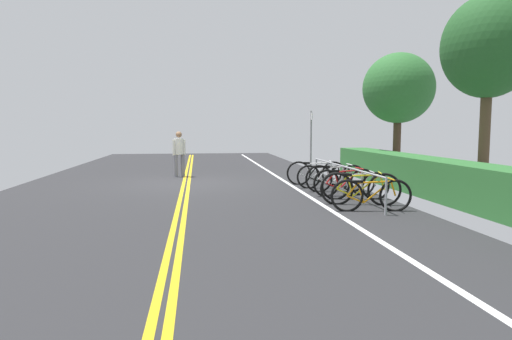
% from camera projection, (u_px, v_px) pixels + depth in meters
% --- Properties ---
extents(ground_plane, '(31.45, 10.15, 0.05)m').
position_uv_depth(ground_plane, '(186.00, 184.00, 14.22)').
color(ground_plane, '#2B2B2D').
extents(centre_line_yellow_inner, '(28.31, 0.10, 0.00)m').
position_uv_depth(centre_line_yellow_inner, '(184.00, 183.00, 14.21)').
color(centre_line_yellow_inner, gold).
rests_on(centre_line_yellow_inner, ground_plane).
extents(centre_line_yellow_outer, '(28.31, 0.10, 0.00)m').
position_uv_depth(centre_line_yellow_outer, '(189.00, 183.00, 14.23)').
color(centre_line_yellow_outer, gold).
rests_on(centre_line_yellow_outer, ground_plane).
extents(bike_lane_stripe_white, '(28.31, 0.12, 0.00)m').
position_uv_depth(bike_lane_stripe_white, '(285.00, 182.00, 14.63)').
color(bike_lane_stripe_white, white).
rests_on(bike_lane_stripe_white, ground_plane).
extents(bike_rack, '(5.41, 0.05, 0.78)m').
position_uv_depth(bike_rack, '(343.00, 173.00, 11.69)').
color(bike_rack, '#9EA0A5').
rests_on(bike_rack, ground_plane).
extents(bicycle_0, '(0.49, 1.81, 0.77)m').
position_uv_depth(bicycle_0, '(316.00, 173.00, 13.85)').
color(bicycle_0, black).
rests_on(bicycle_0, ground_plane).
extents(bicycle_1, '(0.46, 1.66, 0.73)m').
position_uv_depth(bicycle_1, '(325.00, 176.00, 13.10)').
color(bicycle_1, black).
rests_on(bicycle_1, ground_plane).
extents(bicycle_2, '(0.46, 1.72, 0.79)m').
position_uv_depth(bicycle_2, '(336.00, 178.00, 12.40)').
color(bicycle_2, black).
rests_on(bicycle_2, ground_plane).
extents(bicycle_3, '(0.46, 1.73, 0.74)m').
position_uv_depth(bicycle_3, '(345.00, 182.00, 11.67)').
color(bicycle_3, black).
rests_on(bicycle_3, ground_plane).
extents(bicycle_4, '(0.46, 1.68, 0.72)m').
position_uv_depth(bicycle_4, '(355.00, 186.00, 11.08)').
color(bicycle_4, black).
rests_on(bicycle_4, ground_plane).
extents(bicycle_5, '(0.58, 1.79, 0.79)m').
position_uv_depth(bicycle_5, '(360.00, 189.00, 10.29)').
color(bicycle_5, black).
rests_on(bicycle_5, ground_plane).
extents(bicycle_6, '(0.46, 1.73, 0.73)m').
position_uv_depth(bicycle_6, '(371.00, 195.00, 9.53)').
color(bicycle_6, black).
rests_on(bicycle_6, ground_plane).
extents(pedestrian, '(0.32, 0.45, 1.61)m').
position_uv_depth(pedestrian, '(179.00, 151.00, 15.97)').
color(pedestrian, slate).
rests_on(pedestrian, ground_plane).
extents(sign_post_near, '(0.36, 0.06, 2.30)m').
position_uv_depth(sign_post_near, '(311.00, 139.00, 14.99)').
color(sign_post_near, gray).
rests_on(sign_post_near, ground_plane).
extents(hedge_backdrop, '(14.36, 1.03, 0.96)m').
position_uv_depth(hedge_backdrop, '(458.00, 183.00, 10.52)').
color(hedge_backdrop, '#2D6B30').
rests_on(hedge_backdrop, ground_plane).
extents(tree_near_left, '(2.46, 2.46, 4.34)m').
position_uv_depth(tree_near_left, '(398.00, 89.00, 15.70)').
color(tree_near_left, '#473323').
rests_on(tree_near_left, ground_plane).
extents(tree_mid, '(2.31, 2.31, 5.08)m').
position_uv_depth(tree_mid, '(489.00, 48.00, 11.31)').
color(tree_mid, brown).
rests_on(tree_mid, ground_plane).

